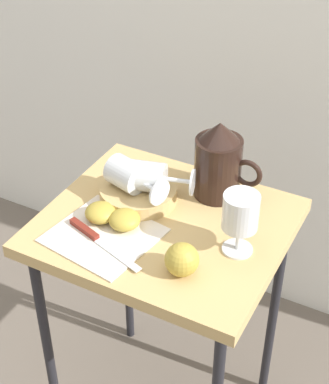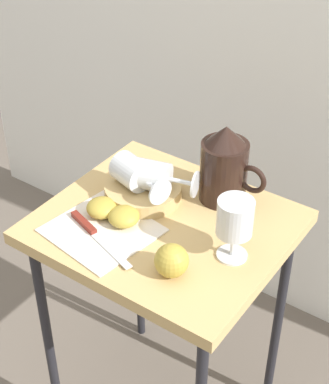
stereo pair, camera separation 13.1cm
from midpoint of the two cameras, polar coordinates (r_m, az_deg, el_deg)
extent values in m
cube|color=white|center=(1.66, 14.41, 16.65)|extent=(2.40, 0.03, 2.01)
cube|color=tan|center=(1.37, 2.74, -3.31)|extent=(0.52, 0.46, 0.03)
cylinder|color=black|center=(1.60, -8.28, -13.32)|extent=(0.02, 0.02, 0.65)
cylinder|color=black|center=(1.80, -0.26, -5.93)|extent=(0.02, 0.02, 0.65)
cylinder|color=black|center=(1.66, 12.61, -11.67)|extent=(0.02, 0.02, 0.65)
cube|color=silver|center=(1.33, -2.96, -3.63)|extent=(0.24, 0.23, 0.00)
cylinder|color=tan|center=(1.42, 0.67, 0.01)|extent=(0.18, 0.18, 0.03)
cylinder|color=black|center=(1.40, 8.11, 1.77)|extent=(0.11, 0.11, 0.14)
cylinder|color=#D1661E|center=(1.41, 8.02, 0.81)|extent=(0.10, 0.10, 0.08)
cone|color=black|center=(1.35, 8.45, 5.06)|extent=(0.09, 0.09, 0.04)
torus|color=black|center=(1.37, 10.76, 1.04)|extent=(0.07, 0.01, 0.07)
cylinder|color=silver|center=(1.29, 9.11, -5.82)|extent=(0.06, 0.06, 0.00)
cylinder|color=silver|center=(1.27, 9.25, -4.78)|extent=(0.01, 0.01, 0.06)
cylinder|color=silver|center=(1.22, 9.54, -2.42)|extent=(0.07, 0.07, 0.08)
cylinder|color=#D1661E|center=(1.23, 9.47, -3.03)|extent=(0.06, 0.06, 0.04)
cylinder|color=silver|center=(1.38, 1.42, 1.45)|extent=(0.10, 0.09, 0.07)
cylinder|color=silver|center=(1.36, 4.30, 0.86)|extent=(0.06, 0.03, 0.01)
cylinder|color=silver|center=(1.35, 5.60, 0.59)|extent=(0.02, 0.06, 0.06)
cylinder|color=silver|center=(1.39, -0.35, 1.78)|extent=(0.09, 0.09, 0.07)
cylinder|color=silver|center=(1.34, 1.52, 0.50)|extent=(0.06, 0.03, 0.01)
cylinder|color=silver|center=(1.32, 2.43, -0.12)|extent=(0.02, 0.06, 0.06)
ellipsoid|color=#B29938|center=(1.36, -3.02, -1.55)|extent=(0.07, 0.07, 0.04)
ellipsoid|color=#B29938|center=(1.33, -0.95, -2.37)|extent=(0.07, 0.07, 0.04)
sphere|color=#B29938|center=(1.21, 3.76, -6.42)|extent=(0.07, 0.07, 0.07)
cube|color=silver|center=(1.28, -1.97, -5.51)|extent=(0.13, 0.05, 0.00)
cube|color=maroon|center=(1.34, -4.64, -2.93)|extent=(0.09, 0.04, 0.01)
camera|label=1|loc=(0.07, -87.14, 2.10)|focal=58.24mm
camera|label=2|loc=(0.07, 92.86, -2.10)|focal=58.24mm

